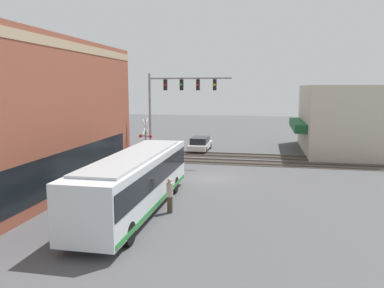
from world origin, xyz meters
TOP-DOWN VIEW (x-y plane):
  - ground_plane at (0.00, 0.00)m, footprint 120.00×120.00m
  - brick_building at (-5.80, 11.95)m, footprint 19.50×8.98m
  - shop_building at (13.77, -11.08)m, footprint 12.70×8.42m
  - city_bus at (-7.88, 2.80)m, footprint 11.85×2.59m
  - traffic_signal_gantry at (4.81, 3.82)m, footprint 0.42×7.02m
  - crossing_signal at (4.46, 6.29)m, footprint 1.41×1.18m
  - rail_track_near at (6.00, 0.00)m, footprint 2.60×60.00m
  - rail_track_far at (9.20, 0.00)m, footprint 2.60×60.00m
  - parked_car_white at (11.50, 2.80)m, footprint 4.69×1.82m
  - pedestrian_near_bus at (-7.77, 1.01)m, footprint 0.34×0.34m
  - pedestrian_at_crossing at (5.47, 5.07)m, footprint 0.34×0.34m

SIDE VIEW (x-z plane):
  - ground_plane at x=0.00m, z-range 0.00..0.00m
  - rail_track_near at x=6.00m, z-range -0.05..0.10m
  - rail_track_far at x=9.20m, z-range -0.05..0.10m
  - parked_car_white at x=11.50m, z-range -0.04..1.35m
  - pedestrian_at_crossing at x=5.47m, z-range 0.01..1.68m
  - pedestrian_near_bus at x=-7.77m, z-range 0.02..1.85m
  - city_bus at x=-7.88m, z-range 0.16..3.20m
  - crossing_signal at x=4.46m, z-range 0.39..4.20m
  - shop_building at x=13.77m, z-range -0.01..6.59m
  - brick_building at x=-5.80m, z-range 0.00..9.33m
  - traffic_signal_gantry at x=4.81m, z-range 1.89..9.44m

